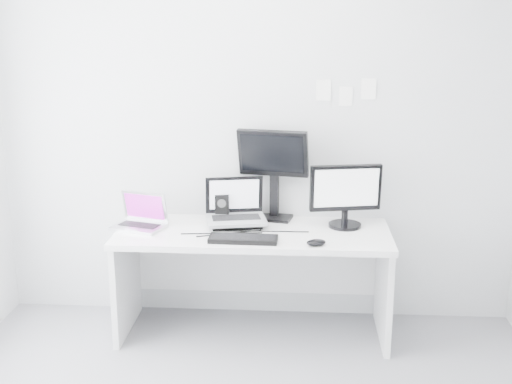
{
  "coord_description": "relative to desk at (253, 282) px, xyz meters",
  "views": [
    {
      "loc": [
        0.29,
        -2.9,
        2.08
      ],
      "look_at": [
        0.02,
        1.23,
        1.0
      ],
      "focal_mm": 46.5,
      "sensor_mm": 36.0,
      "label": 1
    }
  ],
  "objects": [
    {
      "name": "keyboard",
      "position": [
        -0.05,
        -0.22,
        0.38
      ],
      "size": [
        0.44,
        0.16,
        0.03
      ],
      "primitive_type": "cube",
      "rotation": [
        0.0,
        0.0,
        -0.03
      ],
      "color": "black",
      "rests_on": "desk"
    },
    {
      "name": "dell_laptop",
      "position": [
        -0.12,
        0.1,
        0.53
      ],
      "size": [
        0.45,
        0.38,
        0.33
      ],
      "primitive_type": "cube",
      "rotation": [
        0.0,
        0.0,
        0.2
      ],
      "color": "#9D9EA4",
      "rests_on": "desk"
    },
    {
      "name": "mouse",
      "position": [
        0.41,
        -0.27,
        0.39
      ],
      "size": [
        0.14,
        0.11,
        0.04
      ],
      "primitive_type": "ellipsoid",
      "rotation": [
        0.0,
        0.0,
        0.31
      ],
      "color": "black",
      "rests_on": "desk"
    },
    {
      "name": "wall_note_2",
      "position": [
        0.75,
        0.34,
        1.26
      ],
      "size": [
        0.1,
        0.0,
        0.14
      ],
      "primitive_type": "cube",
      "color": "white",
      "rests_on": "back_wall"
    },
    {
      "name": "wall_note_1",
      "position": [
        0.6,
        0.34,
        1.22
      ],
      "size": [
        0.09,
        0.0,
        0.13
      ],
      "primitive_type": "cube",
      "color": "white",
      "rests_on": "back_wall"
    },
    {
      "name": "samsung_monitor",
      "position": [
        0.61,
        0.13,
        0.58
      ],
      "size": [
        0.51,
        0.31,
        0.44
      ],
      "primitive_type": "cube",
      "rotation": [
        0.0,
        0.0,
        0.2
      ],
      "color": "black",
      "rests_on": "desk"
    },
    {
      "name": "back_wall",
      "position": [
        0.0,
        0.35,
        0.99
      ],
      "size": [
        3.6,
        0.0,
        3.6
      ],
      "primitive_type": "plane",
      "rotation": [
        1.57,
        0.0,
        0.0
      ],
      "color": "#B5B7B9",
      "rests_on": "ground"
    },
    {
      "name": "macbook",
      "position": [
        -0.77,
        -0.0,
        0.49
      ],
      "size": [
        0.39,
        0.33,
        0.25
      ],
      "primitive_type": "cube",
      "rotation": [
        0.0,
        0.0,
        -0.3
      ],
      "color": "#B9BABE",
      "rests_on": "desk"
    },
    {
      "name": "speaker",
      "position": [
        -0.23,
        0.23,
        0.46
      ],
      "size": [
        0.11,
        0.11,
        0.19
      ],
      "primitive_type": "cube",
      "rotation": [
        0.0,
        0.0,
        0.13
      ],
      "color": "black",
      "rests_on": "desk"
    },
    {
      "name": "wall_note_0",
      "position": [
        0.45,
        0.34,
        1.26
      ],
      "size": [
        0.1,
        0.0,
        0.14
      ],
      "primitive_type": "cube",
      "color": "white",
      "rests_on": "back_wall"
    },
    {
      "name": "desk",
      "position": [
        0.0,
        0.0,
        0.0
      ],
      "size": [
        1.8,
        0.7,
        0.73
      ],
      "primitive_type": "cube",
      "color": "white",
      "rests_on": "ground"
    },
    {
      "name": "rear_monitor",
      "position": [
        0.12,
        0.27,
        0.69
      ],
      "size": [
        0.51,
        0.26,
        0.65
      ],
      "primitive_type": "cube",
      "rotation": [
        0.0,
        0.0,
        -0.2
      ],
      "color": "black",
      "rests_on": "desk"
    }
  ]
}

